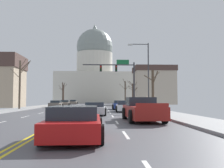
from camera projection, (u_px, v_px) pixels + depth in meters
name	position (u px, v px, depth m)	size (l,w,h in m)	color
ground	(74.00, 114.00, 23.23)	(20.00, 180.00, 0.20)	#4A4A4F
signal_gantry	(120.00, 73.00, 37.57)	(7.91, 0.41, 7.27)	#28282D
street_lamp_right	(146.00, 70.00, 29.46)	(2.51, 0.24, 7.98)	#333338
capitol_building	(95.00, 73.00, 101.60)	(30.02, 19.91, 32.76)	beige
sedan_near_00	(120.00, 105.00, 33.98)	(2.13, 4.39, 1.22)	navy
sedan_near_01	(125.00, 106.00, 27.67)	(2.13, 4.35, 1.25)	silver
sedan_near_02	(95.00, 109.00, 21.89)	(2.07, 4.37, 1.13)	silver
pickup_truck_near_03	(142.00, 110.00, 16.08)	(2.32, 5.57, 1.53)	maroon
sedan_near_04	(75.00, 123.00, 8.84)	(2.07, 4.48, 1.16)	#B71414
sedan_oncoming_00	(56.00, 104.00, 41.78)	(1.99, 4.49, 1.19)	#6B6056
sedan_oncoming_01	(65.00, 103.00, 54.54)	(2.16, 4.70, 1.20)	#6B6056
sedan_oncoming_02	(73.00, 102.00, 67.98)	(2.15, 4.52, 1.19)	#6B6056
flank_building_01	(154.00, 85.00, 66.53)	(10.79, 8.17, 10.17)	#B2A38E
bare_tree_00	(133.00, 93.00, 46.78)	(2.05, 2.23, 4.80)	#423328
bare_tree_01	(64.00, 94.00, 76.11)	(1.00, 2.30, 6.55)	#423328
bare_tree_02	(153.00, 89.00, 26.69)	(2.02, 1.88, 4.38)	#4C3D2D
bare_tree_03	(20.00, 82.00, 32.63)	(2.48, 2.36, 6.58)	brown
bare_tree_04	(125.00, 92.00, 59.80)	(2.58, 2.20, 6.15)	brown
bare_tree_05	(63.00, 92.00, 70.01)	(2.36, 2.04, 6.02)	#423328
pedestrian_00	(154.00, 102.00, 29.53)	(0.35, 0.34, 1.62)	#4C4238
pedestrian_01	(147.00, 102.00, 32.38)	(0.35, 0.34, 1.67)	#4C4238
bicycle_parked	(159.00, 109.00, 23.83)	(0.12, 1.77, 0.85)	black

